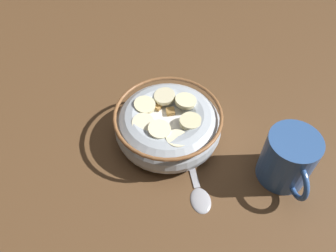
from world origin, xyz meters
TOP-DOWN VIEW (x-y plane):
  - ground_plane at (0.00, 0.00)cm, footprint 133.25×133.25cm
  - cereal_bowl at (0.00, -0.01)cm, footprint 17.69×17.69cm
  - spoon at (10.19, 3.02)cm, footprint 16.86×3.28cm
  - coffee_mug at (10.03, 16.60)cm, footprint 10.62×7.73cm

SIDE VIEW (x-z plane):
  - ground_plane at x=0.00cm, z-range -2.00..0.00cm
  - spoon at x=10.19cm, z-range -0.06..0.74cm
  - cereal_bowl at x=0.00cm, z-range -0.04..6.73cm
  - coffee_mug at x=10.03cm, z-range 0.00..8.90cm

